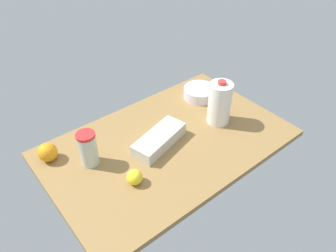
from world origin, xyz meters
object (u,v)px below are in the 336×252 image
(egg_carton, at_px, (159,139))
(milk_jug, at_px, (220,103))
(mixing_bowl, at_px, (200,93))
(tumbler_cup, at_px, (88,149))
(orange_loose, at_px, (48,152))
(lemon_by_jug, at_px, (135,177))

(egg_carton, relative_size, milk_jug, 1.20)
(mixing_bowl, xyz_separation_m, milk_jug, (0.08, 0.23, 0.09))
(mixing_bowl, height_order, milk_jug, milk_jug)
(tumbler_cup, height_order, mixing_bowl, tumbler_cup)
(orange_loose, xyz_separation_m, lemon_by_jug, (-0.23, 0.37, -0.01))
(orange_loose, bearing_deg, mixing_bowl, 175.89)
(mixing_bowl, distance_m, orange_loose, 0.91)
(tumbler_cup, distance_m, milk_jug, 0.70)
(egg_carton, distance_m, milk_jug, 0.37)
(mixing_bowl, relative_size, lemon_by_jug, 2.69)
(egg_carton, bearing_deg, milk_jug, 157.22)
(egg_carton, bearing_deg, orange_loose, -42.74)
(egg_carton, distance_m, mixing_bowl, 0.48)
(tumbler_cup, distance_m, lemon_by_jug, 0.25)
(tumbler_cup, distance_m, egg_carton, 0.34)
(orange_loose, height_order, lemon_by_jug, orange_loose)
(tumbler_cup, relative_size, egg_carton, 0.58)
(milk_jug, xyz_separation_m, lemon_by_jug, (0.59, 0.08, -0.08))
(mixing_bowl, height_order, orange_loose, orange_loose)
(egg_carton, height_order, mixing_bowl, egg_carton)
(orange_loose, relative_size, lemon_by_jug, 1.29)
(milk_jug, height_order, orange_loose, milk_jug)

